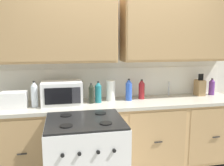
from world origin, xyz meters
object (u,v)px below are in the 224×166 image
at_px(stove_range, 86,164).
at_px(bottle_dark, 91,93).
at_px(bottle_clear, 34,94).
at_px(bottle_teal, 98,92).
at_px(bottle_red, 142,89).
at_px(microwave, 62,93).
at_px(knife_block, 200,87).
at_px(bottle_blue, 129,90).
at_px(toaster, 14,100).
at_px(paper_towel_roll, 111,90).
at_px(bottle_violet, 212,87).

distance_m(stove_range, bottle_dark, 0.88).
xyz_separation_m(stove_range, bottle_clear, (-0.53, 0.60, 0.62)).
relative_size(bottle_teal, bottle_clear, 0.88).
height_order(bottle_teal, bottle_red, bottle_teal).
xyz_separation_m(stove_range, bottle_red, (0.82, 0.73, 0.60)).
relative_size(microwave, knife_block, 1.55).
height_order(bottle_teal, bottle_blue, bottle_blue).
relative_size(bottle_red, bottle_clear, 0.86).
bearing_deg(bottle_blue, toaster, -175.29).
distance_m(knife_block, paper_towel_roll, 1.30).
height_order(toaster, bottle_dark, bottle_dark).
xyz_separation_m(paper_towel_roll, bottle_clear, (-0.93, -0.14, 0.02)).
bearing_deg(bottle_violet, stove_range, -157.64).
distance_m(stove_range, bottle_red, 1.25).
xyz_separation_m(microwave, bottle_dark, (0.35, -0.03, -0.02)).
relative_size(toaster, bottle_clear, 0.92).
bearing_deg(bottle_teal, bottle_violet, 4.39).
xyz_separation_m(bottle_red, bottle_clear, (-1.35, -0.13, 0.02)).
xyz_separation_m(paper_towel_roll, bottle_red, (0.42, -0.00, -0.00)).
height_order(bottle_teal, bottle_dark, bottle_teal).
bearing_deg(toaster, bottle_violet, 4.49).
relative_size(stove_range, paper_towel_roll, 3.65).
relative_size(toaster, bottle_teal, 1.05).
bearing_deg(microwave, paper_towel_roll, 6.66).
bearing_deg(bottle_teal, knife_block, 4.59).
bearing_deg(knife_block, bottle_dark, -174.89).
height_order(stove_range, toaster, toaster).
relative_size(microwave, paper_towel_roll, 1.85).
bearing_deg(bottle_blue, bottle_violet, 4.26).
bearing_deg(bottle_red, bottle_teal, -172.52).
xyz_separation_m(toaster, knife_block, (2.45, 0.20, 0.02)).
relative_size(knife_block, bottle_violet, 1.31).
bearing_deg(bottle_violet, knife_block, -177.09).
height_order(toaster, knife_block, knife_block).
relative_size(stove_range, bottle_blue, 3.36).
distance_m(microwave, bottle_dark, 0.35).
xyz_separation_m(stove_range, bottle_blue, (0.63, 0.69, 0.61)).
distance_m(microwave, knife_block, 1.92).
bearing_deg(bottle_blue, knife_block, 4.51).
xyz_separation_m(paper_towel_roll, bottle_blue, (0.23, -0.05, 0.01)).
xyz_separation_m(microwave, bottle_violet, (2.11, 0.12, -0.02)).
bearing_deg(knife_block, bottle_violet, 2.91).
distance_m(bottle_red, bottle_dark, 0.69).
bearing_deg(bottle_teal, bottle_clear, -175.86).
bearing_deg(bottle_blue, bottle_clear, -175.63).
xyz_separation_m(stove_range, microwave, (-0.21, 0.66, 0.61)).
bearing_deg(knife_block, bottle_clear, -175.57).
xyz_separation_m(knife_block, bottle_blue, (-1.07, -0.08, 0.02)).
relative_size(stove_range, bottle_violet, 4.00).
bearing_deg(toaster, paper_towel_roll, 7.98).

